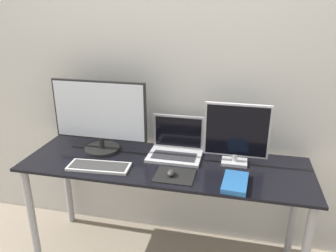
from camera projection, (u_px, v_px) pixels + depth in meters
wall_back at (176, 76)px, 2.26m from camera, size 7.00×0.05×2.50m
desk at (165, 178)px, 2.14m from camera, size 1.84×0.59×0.76m
monitor_left at (100, 116)px, 2.20m from camera, size 0.65×0.24×0.49m
monitor_right at (237, 133)px, 2.03m from camera, size 0.40×0.11×0.40m
laptop at (176, 146)px, 2.21m from camera, size 0.35×0.25×0.25m
keyboard at (99, 167)px, 2.04m from camera, size 0.40×0.18×0.02m
mousepad at (175, 175)px, 1.95m from camera, size 0.24×0.20×0.00m
mouse at (171, 173)px, 1.94m from camera, size 0.04×0.07×0.03m
book at (235, 183)px, 1.85m from camera, size 0.15×0.25×0.03m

